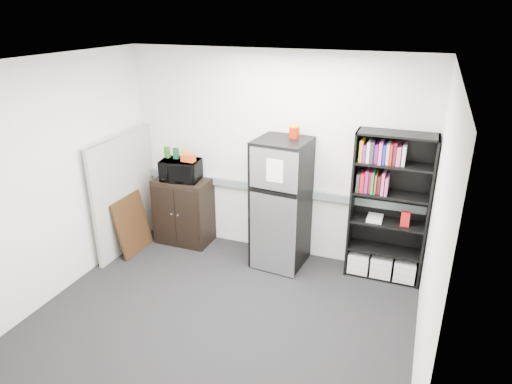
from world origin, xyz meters
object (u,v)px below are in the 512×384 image
(bookshelf, at_px, (389,209))
(cubicle_partition, at_px, (125,193))
(microwave, at_px, (181,170))
(refrigerator, at_px, (281,204))
(cabinet, at_px, (184,211))

(bookshelf, distance_m, cubicle_partition, 3.46)
(microwave, bearing_deg, refrigerator, -10.75)
(cabinet, height_order, microwave, microwave)
(microwave, height_order, refrigerator, refrigerator)
(bookshelf, relative_size, refrigerator, 1.10)
(cabinet, bearing_deg, microwave, -90.00)
(refrigerator, bearing_deg, bookshelf, 11.51)
(cubicle_partition, bearing_deg, bookshelf, 8.06)
(bookshelf, distance_m, refrigerator, 1.32)
(cubicle_partition, xyz_separation_m, refrigerator, (2.12, 0.34, 0.03))
(bookshelf, height_order, microwave, bookshelf)
(refrigerator, bearing_deg, microwave, -177.31)
(cubicle_partition, height_order, refrigerator, refrigerator)
(bookshelf, bearing_deg, refrigerator, -173.69)
(cubicle_partition, relative_size, microwave, 3.12)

